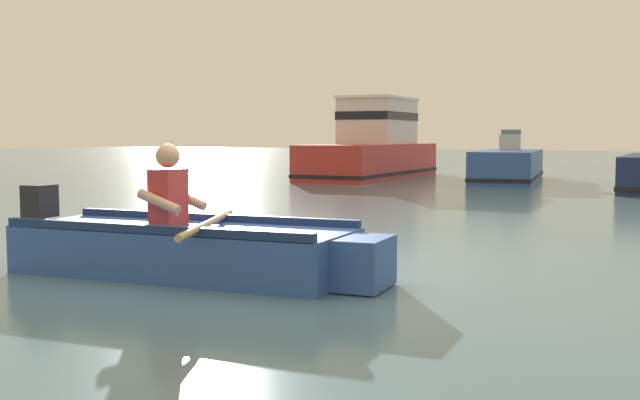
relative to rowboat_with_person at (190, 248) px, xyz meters
The scene contains 4 objects.
ground_plane 0.98m from the rowboat_with_person, 61.99° to the left, with size 120.00×120.00×0.00m, color slate.
rowboat_with_person is the anchor object (origin of this frame).
moored_boat_red 16.59m from the rowboat_with_person, 111.11° to the left, with size 2.72×6.74×2.43m.
moored_boat_blue 15.82m from the rowboat_with_person, 96.92° to the left, with size 2.62×5.37×1.43m.
Camera 1 is at (4.12, -6.19, 1.26)m, focal length 43.46 mm.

